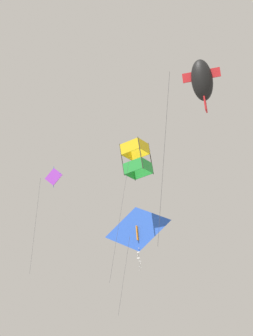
# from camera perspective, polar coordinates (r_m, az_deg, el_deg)

# --- Properties ---
(kite_diamond_far_centre) EXTENTS (1.89, 1.48, 7.39)m
(kite_diamond_far_centre) POSITION_cam_1_polar(r_m,az_deg,el_deg) (37.88, -7.41, -1.00)
(kite_diamond_far_centre) COLOR purple
(kite_delta_mid_left) EXTENTS (3.34, 2.08, 6.72)m
(kite_delta_mid_left) POSITION_cam_1_polar(r_m,az_deg,el_deg) (37.52, 1.17, -6.27)
(kite_delta_mid_left) COLOR blue
(kite_fish_highest) EXTENTS (4.05, 3.34, 8.46)m
(kite_fish_highest) POSITION_cam_1_polar(r_m,az_deg,el_deg) (26.56, 7.63, 8.76)
(kite_fish_highest) COLOR black
(kite_box_low_drifter) EXTENTS (2.65, 2.46, 9.44)m
(kite_box_low_drifter) POSITION_cam_1_polar(r_m,az_deg,el_deg) (36.29, 1.01, 0.90)
(kite_box_low_drifter) COLOR yellow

